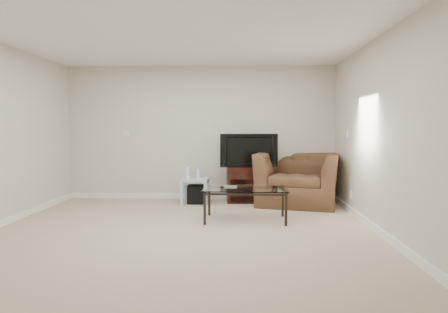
{
  "coord_description": "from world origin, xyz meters",
  "views": [
    {
      "loc": [
        0.76,
        -4.98,
        1.33
      ],
      "look_at": [
        0.5,
        1.2,
        0.9
      ],
      "focal_mm": 32.0,
      "sensor_mm": 36.0,
      "label": 1
    }
  ],
  "objects_px": {
    "coffee_table": "(245,204)",
    "subwoofer": "(197,194)",
    "television": "(248,150)",
    "side_table": "(195,191)",
    "tv_stand": "(248,184)",
    "recliner": "(297,170)"
  },
  "relations": [
    {
      "from": "coffee_table",
      "to": "subwoofer",
      "type": "bearing_deg",
      "value": 122.87
    },
    {
      "from": "television",
      "to": "side_table",
      "type": "height_order",
      "value": "television"
    },
    {
      "from": "coffee_table",
      "to": "tv_stand",
      "type": "bearing_deg",
      "value": 87.66
    },
    {
      "from": "side_table",
      "to": "tv_stand",
      "type": "bearing_deg",
      "value": 13.71
    },
    {
      "from": "subwoofer",
      "to": "coffee_table",
      "type": "distance_m",
      "value": 1.57
    },
    {
      "from": "recliner",
      "to": "coffee_table",
      "type": "bearing_deg",
      "value": -111.92
    },
    {
      "from": "side_table",
      "to": "coffee_table",
      "type": "relative_size",
      "value": 0.38
    },
    {
      "from": "side_table",
      "to": "coffee_table",
      "type": "height_order",
      "value": "coffee_table"
    },
    {
      "from": "subwoofer",
      "to": "recliner",
      "type": "height_order",
      "value": "recliner"
    },
    {
      "from": "television",
      "to": "coffee_table",
      "type": "bearing_deg",
      "value": -98.66
    },
    {
      "from": "tv_stand",
      "to": "subwoofer",
      "type": "xyz_separation_m",
      "value": [
        -0.91,
        -0.21,
        -0.17
      ]
    },
    {
      "from": "television",
      "to": "side_table",
      "type": "bearing_deg",
      "value": -174.36
    },
    {
      "from": "side_table",
      "to": "coffee_table",
      "type": "distance_m",
      "value": 1.57
    },
    {
      "from": "tv_stand",
      "to": "television",
      "type": "xyz_separation_m",
      "value": [
        0.0,
        -0.03,
        0.62
      ]
    },
    {
      "from": "side_table",
      "to": "subwoofer",
      "type": "relative_size",
      "value": 1.41
    },
    {
      "from": "subwoofer",
      "to": "coffee_table",
      "type": "xyz_separation_m",
      "value": [
        0.85,
        -1.32,
        0.08
      ]
    },
    {
      "from": "tv_stand",
      "to": "side_table",
      "type": "xyz_separation_m",
      "value": [
        -0.94,
        -0.23,
        -0.1
      ]
    },
    {
      "from": "television",
      "to": "recliner",
      "type": "xyz_separation_m",
      "value": [
        0.86,
        -0.2,
        -0.34
      ]
    },
    {
      "from": "subwoofer",
      "to": "side_table",
      "type": "bearing_deg",
      "value": -148.63
    },
    {
      "from": "side_table",
      "to": "subwoofer",
      "type": "bearing_deg",
      "value": 31.37
    },
    {
      "from": "recliner",
      "to": "side_table",
      "type": "bearing_deg",
      "value": -166.52
    },
    {
      "from": "subwoofer",
      "to": "recliner",
      "type": "xyz_separation_m",
      "value": [
        1.78,
        -0.02,
        0.45
      ]
    }
  ]
}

